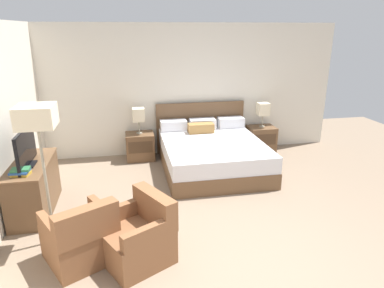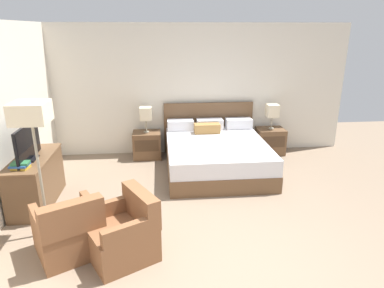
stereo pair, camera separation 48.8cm
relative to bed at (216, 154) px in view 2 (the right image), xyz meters
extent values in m
plane|color=#84705B|center=(-0.43, -2.86, -0.31)|extent=(11.69, 11.69, 0.00)
cube|color=silver|center=(-0.43, 1.07, 1.00)|extent=(6.57, 0.06, 2.61)
cube|color=brown|center=(0.00, -0.09, -0.17)|extent=(1.77, 2.07, 0.28)
cube|color=silver|center=(0.00, -0.09, 0.11)|extent=(1.76, 2.05, 0.28)
cube|color=brown|center=(0.00, 0.97, 0.22)|extent=(1.84, 0.05, 1.06)
cube|color=silver|center=(-0.60, 0.78, 0.35)|extent=(0.52, 0.28, 0.20)
cube|color=silver|center=(0.00, 0.78, 0.35)|extent=(0.52, 0.28, 0.20)
cube|color=silver|center=(0.60, 0.78, 0.35)|extent=(0.52, 0.28, 0.20)
cube|color=#A87A42|center=(-0.09, 0.51, 0.34)|extent=(0.50, 0.22, 0.18)
cube|color=brown|center=(-1.28, 0.75, -0.04)|extent=(0.55, 0.45, 0.53)
cube|color=#473120|center=(-1.28, 0.53, 0.01)|extent=(0.47, 0.01, 0.23)
cube|color=brown|center=(1.28, 0.75, -0.04)|extent=(0.55, 0.45, 0.53)
cube|color=#473120|center=(1.28, 0.53, 0.01)|extent=(0.47, 0.01, 0.23)
cylinder|color=gray|center=(-1.28, 0.75, 0.23)|extent=(0.11, 0.11, 0.02)
cylinder|color=gray|center=(-1.28, 0.75, 0.36)|extent=(0.02, 0.02, 0.24)
cube|color=beige|center=(-1.28, 0.75, 0.61)|extent=(0.23, 0.23, 0.25)
cylinder|color=gray|center=(1.28, 0.75, 0.23)|extent=(0.11, 0.11, 0.02)
cylinder|color=gray|center=(1.28, 0.75, 0.36)|extent=(0.02, 0.02, 0.24)
cube|color=beige|center=(1.28, 0.75, 0.61)|extent=(0.23, 0.23, 0.25)
cube|color=brown|center=(-2.85, -1.05, 0.06)|extent=(0.47, 1.22, 0.74)
cube|color=brown|center=(-2.85, -1.05, 0.42)|extent=(0.49, 1.26, 0.02)
cube|color=black|center=(-2.85, -1.14, 0.44)|extent=(0.18, 0.26, 0.02)
cube|color=black|center=(-2.85, -1.14, 0.68)|extent=(0.04, 0.85, 0.49)
cube|color=black|center=(-2.83, -1.14, 0.68)|extent=(0.01, 0.82, 0.47)
cube|color=gold|center=(-2.85, -1.47, 0.45)|extent=(0.23, 0.19, 0.04)
cube|color=#234C8E|center=(-2.86, -1.47, 0.48)|extent=(0.23, 0.21, 0.03)
cube|color=#2D7042|center=(-2.85, -1.47, 0.51)|extent=(0.22, 0.16, 0.03)
cube|color=brown|center=(-2.10, -2.30, -0.11)|extent=(0.92, 0.92, 0.40)
cube|color=brown|center=(-1.97, -2.54, 0.27)|extent=(0.67, 0.47, 0.36)
cube|color=brown|center=(-2.36, -2.45, 0.18)|extent=(0.38, 0.59, 0.18)
cube|color=brown|center=(-1.84, -2.16, 0.18)|extent=(0.38, 0.59, 0.18)
cube|color=brown|center=(-1.49, -2.46, -0.11)|extent=(0.92, 0.92, 0.40)
cube|color=brown|center=(-1.25, -2.33, 0.27)|extent=(0.47, 0.67, 0.36)
cube|color=brown|center=(-1.35, -2.72, 0.18)|extent=(0.59, 0.38, 0.18)
cube|color=brown|center=(-1.63, -2.20, 0.18)|extent=(0.59, 0.38, 0.18)
cylinder|color=gray|center=(-2.46, -1.90, -0.29)|extent=(0.28, 0.28, 0.02)
cylinder|color=gray|center=(-2.46, -1.90, 0.44)|extent=(0.03, 0.03, 1.44)
cube|color=beige|center=(-2.46, -1.90, 1.28)|extent=(0.40, 0.40, 0.24)
camera|label=1|loc=(-1.49, -5.77, 2.18)|focal=32.00mm
camera|label=2|loc=(-1.00, -5.84, 2.18)|focal=32.00mm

